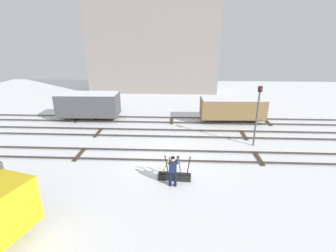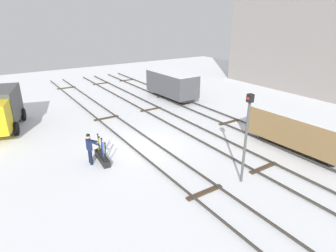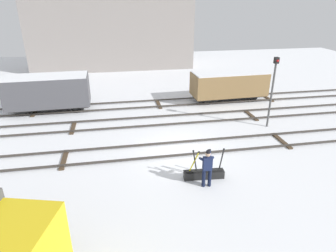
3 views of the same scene
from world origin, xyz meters
name	(u,v)px [view 1 (image 1 of 3)]	position (x,y,z in m)	size (l,w,h in m)	color
ground_plane	(168,157)	(0.00, 0.00, 0.00)	(60.00, 60.00, 0.00)	white
track_main_line	(168,155)	(0.00, 0.00, 0.11)	(44.00, 1.94, 0.18)	#38332D
track_siding_near	(170,133)	(0.00, 3.98, 0.11)	(44.00, 1.94, 0.18)	#38332D
track_siding_far	(172,120)	(0.00, 7.35, 0.11)	(44.00, 1.94, 0.18)	#38332D
switch_lever_frame	(175,176)	(0.51, -2.74, 0.25)	(1.82, 0.49, 1.45)	black
rail_worker	(173,169)	(0.44, -3.33, 0.99)	(0.57, 0.68, 1.75)	#111831
signal_post	(257,111)	(6.07, 2.10, 2.60)	(0.24, 0.32, 4.30)	#4C4C4C
apartment_building	(153,43)	(-3.07, 21.30, 6.56)	(17.85, 5.20, 13.12)	gray
freight_car_mid_siding	(232,108)	(5.48, 7.35, 1.30)	(5.74, 2.34, 2.25)	#2D2B28
freight_car_far_end	(89,105)	(-7.72, 7.35, 1.46)	(5.57, 2.42, 2.55)	#2D2B28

